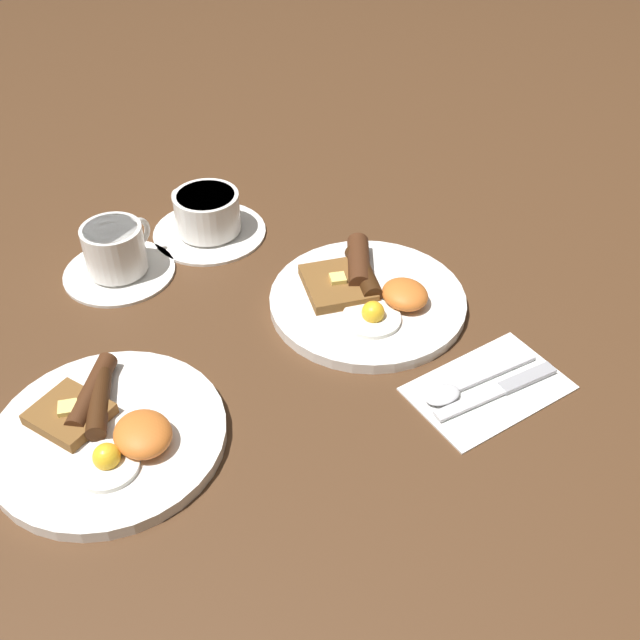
# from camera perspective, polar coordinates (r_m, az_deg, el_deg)

# --- Properties ---
(ground_plane) EXTENTS (3.00, 3.00, 0.00)m
(ground_plane) POSITION_cam_1_polar(r_m,az_deg,el_deg) (0.98, 3.62, 1.10)
(ground_plane) COLOR #4C301C
(breakfast_plate_near) EXTENTS (0.26, 0.26, 0.04)m
(breakfast_plate_near) POSITION_cam_1_polar(r_m,az_deg,el_deg) (0.98, 3.61, 1.83)
(breakfast_plate_near) COLOR white
(breakfast_plate_near) RESTS_ON ground_plane
(breakfast_plate_far) EXTENTS (0.25, 0.25, 0.04)m
(breakfast_plate_far) POSITION_cam_1_polar(r_m,az_deg,el_deg) (0.84, -15.81, -8.25)
(breakfast_plate_far) COLOR white
(breakfast_plate_far) RESTS_ON ground_plane
(teacup_near) EXTENTS (0.17, 0.17, 0.07)m
(teacup_near) POSITION_cam_1_polar(r_m,az_deg,el_deg) (1.11, -8.56, 7.75)
(teacup_near) COLOR white
(teacup_near) RESTS_ON ground_plane
(teacup_far) EXTENTS (0.15, 0.15, 0.07)m
(teacup_far) POSITION_cam_1_polar(r_m,az_deg,el_deg) (1.05, -15.25, 4.83)
(teacup_far) COLOR white
(teacup_far) RESTS_ON ground_plane
(napkin) EXTENTS (0.12, 0.18, 0.01)m
(napkin) POSITION_cam_1_polar(r_m,az_deg,el_deg) (0.89, 12.70, -5.06)
(napkin) COLOR white
(napkin) RESTS_ON ground_plane
(knife) EXTENTS (0.03, 0.17, 0.01)m
(knife) POSITION_cam_1_polar(r_m,az_deg,el_deg) (0.89, 13.77, -5.08)
(knife) COLOR silver
(knife) RESTS_ON napkin
(spoon) EXTENTS (0.03, 0.16, 0.01)m
(spoon) POSITION_cam_1_polar(r_m,az_deg,el_deg) (0.87, 10.22, -5.23)
(spoon) COLOR silver
(spoon) RESTS_ON napkin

